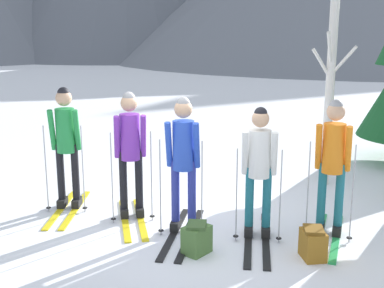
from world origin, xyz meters
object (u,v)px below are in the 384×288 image
(skier_in_white, at_px, (259,165))
(skier_in_orange, at_px, (333,159))
(skier_in_green, at_px, (66,142))
(birch_tree_tall, at_px, (330,86))
(skier_in_purple, at_px, (130,147))
(skier_in_blue, at_px, (184,157))
(backpack_on_snow_beside, at_px, (313,243))
(backpack_on_snow_front, at_px, (197,239))

(skier_in_white, xyz_separation_m, skier_in_orange, (0.94, 0.15, 0.06))
(skier_in_green, relative_size, birch_tree_tall, 0.54)
(skier_in_purple, xyz_separation_m, skier_in_orange, (2.70, -0.37, -0.01))
(skier_in_purple, xyz_separation_m, birch_tree_tall, (3.01, 1.85, 0.68))
(skier_in_blue, bearing_deg, skier_in_purple, 151.23)
(skier_in_purple, bearing_deg, skier_in_orange, -7.82)
(birch_tree_tall, xyz_separation_m, backpack_on_snow_beside, (-0.62, -2.97, -1.52))
(backpack_on_snow_front, bearing_deg, skier_in_purple, 132.77)
(skier_in_white, bearing_deg, skier_in_green, 163.99)
(skier_in_white, xyz_separation_m, birch_tree_tall, (1.25, 2.37, 0.76))
(skier_in_purple, bearing_deg, skier_in_green, 164.56)
(backpack_on_snow_front, height_order, backpack_on_snow_beside, same)
(skier_in_purple, distance_m, backpack_on_snow_front, 1.73)
(birch_tree_tall, height_order, backpack_on_snow_beside, birch_tree_tall)
(birch_tree_tall, bearing_deg, skier_in_orange, -97.99)
(skier_in_orange, bearing_deg, skier_in_white, -171.10)
(skier_in_purple, height_order, backpack_on_snow_beside, skier_in_purple)
(skier_in_purple, height_order, skier_in_white, skier_in_purple)
(skier_in_green, height_order, skier_in_orange, skier_in_green)
(birch_tree_tall, xyz_separation_m, backpack_on_snow_front, (-1.99, -2.96, -1.52))
(birch_tree_tall, distance_m, backpack_on_snow_front, 3.88)
(skier_in_white, bearing_deg, skier_in_blue, 175.30)
(skier_in_blue, distance_m, skier_in_white, 0.97)
(skier_in_green, relative_size, skier_in_orange, 1.02)
(skier_in_green, height_order, skier_in_blue, skier_in_green)
(skier_in_green, relative_size, backpack_on_snow_front, 4.57)
(backpack_on_snow_front, bearing_deg, birch_tree_tall, 56.08)
(skier_in_blue, bearing_deg, skier_in_white, -4.70)
(skier_in_purple, bearing_deg, backpack_on_snow_beside, -25.19)
(birch_tree_tall, bearing_deg, skier_in_white, -117.81)
(skier_in_green, bearing_deg, skier_in_orange, -9.94)
(skier_in_orange, relative_size, backpack_on_snow_beside, 4.69)
(skier_in_white, relative_size, birch_tree_tall, 0.52)
(skier_in_purple, height_order, skier_in_orange, skier_in_purple)
(skier_in_green, height_order, skier_in_white, skier_in_green)
(skier_in_blue, distance_m, birch_tree_tall, 3.26)
(birch_tree_tall, bearing_deg, skier_in_green, -158.77)
(skier_in_green, xyz_separation_m, skier_in_blue, (1.82, -0.72, 0.00))
(backpack_on_snow_front, bearing_deg, skier_in_green, 145.79)
(skier_in_blue, distance_m, skier_in_orange, 1.91)
(skier_in_blue, bearing_deg, backpack_on_snow_front, -71.24)
(skier_in_green, distance_m, skier_in_orange, 3.78)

